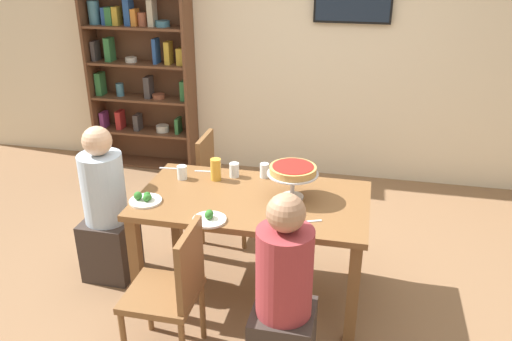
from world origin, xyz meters
name	(u,v)px	position (x,y,z in m)	size (l,w,h in m)	color
ground_plane	(253,291)	(0.00, 0.00, 0.00)	(12.00, 12.00, 0.00)	#846042
rear_partition	(303,37)	(0.00, 2.20, 1.40)	(8.00, 0.12, 2.80)	beige
dining_table	(253,211)	(0.00, 0.00, 0.64)	(1.50, 0.83, 0.74)	brown
bookshelf	(139,59)	(-1.66, 2.01, 1.15)	(1.10, 0.30, 2.21)	brown
television	(353,1)	(0.46, 2.11, 1.76)	(0.71, 0.05, 0.40)	black
diner_near_right	(284,305)	(0.33, -0.72, 0.49)	(0.34, 0.34, 1.15)	#382D28
diner_head_west	(107,215)	(-1.06, -0.01, 0.49)	(0.34, 0.34, 1.15)	#382D28
chair_far_left	(219,182)	(-0.44, 0.70, 0.49)	(0.40, 0.40, 0.87)	brown
chair_near_left	(173,288)	(-0.30, -0.70, 0.49)	(0.40, 0.40, 0.87)	brown
deep_dish_pizza_stand	(293,172)	(0.25, 0.06, 0.92)	(0.33, 0.33, 0.22)	silver
salad_plate_near_diner	(145,199)	(-0.66, -0.21, 0.76)	(0.21, 0.21, 0.07)	white
salad_plate_far_diner	(209,218)	(-0.19, -0.35, 0.76)	(0.20, 0.20, 0.07)	white
beer_glass_amber_tall	(216,169)	(-0.31, 0.22, 0.82)	(0.07, 0.07, 0.15)	gold
water_glass_clear_near	(234,170)	(-0.20, 0.29, 0.79)	(0.07, 0.07, 0.10)	white
water_glass_clear_far	(264,170)	(0.01, 0.33, 0.79)	(0.06, 0.06, 0.10)	white
water_glass_clear_spare	(182,172)	(-0.55, 0.18, 0.79)	(0.07, 0.07, 0.10)	white
cutlery_fork_near	(307,222)	(0.39, -0.24, 0.74)	(0.18, 0.02, 0.01)	silver
cutlery_knife_near	(207,171)	(-0.41, 0.33, 0.74)	(0.18, 0.02, 0.01)	silver
cutlery_fork_far	(171,168)	(-0.68, 0.32, 0.74)	(0.18, 0.02, 0.01)	silver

